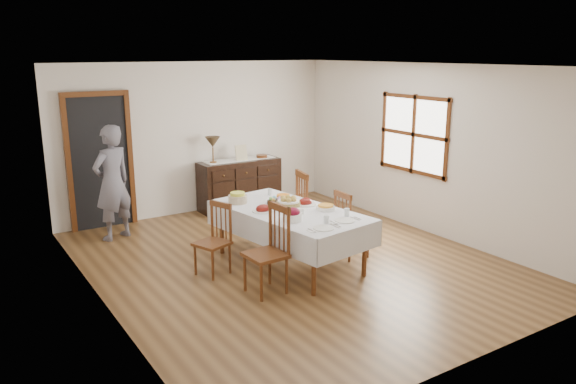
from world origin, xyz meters
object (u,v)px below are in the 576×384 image
chair_left_near (269,249)px  person (112,179)px  sideboard (240,184)px  chair_left_far (215,238)px  table_lamp (213,143)px  chair_right_far (311,208)px  chair_right_near (350,224)px  dining_table (289,216)px

chair_left_near → person: person is taller
sideboard → chair_left_near: bearing=-112.6°
chair_left_far → person: person is taller
table_lamp → sideboard: bearing=-1.0°
chair_left_far → chair_right_far: size_ratio=0.83×
chair_left_far → chair_right_near: chair_right_near is taller
dining_table → sideboard: bearing=66.7°
chair_right_far → person: size_ratio=0.60×
chair_left_far → chair_left_near: bearing=-1.1°
dining_table → chair_right_far: chair_right_far is taller
chair_left_far → chair_right_near: (1.80, -0.49, 0.01)m
chair_left_far → table_lamp: bearing=135.1°
chair_right_near → chair_right_far: size_ratio=0.85×
sideboard → person: (-2.37, -0.46, 0.48)m
dining_table → table_lamp: size_ratio=5.08×
chair_left_near → dining_table: bearing=129.3°
chair_left_near → chair_right_far: bearing=125.8°
chair_left_near → sideboard: 3.67m
chair_left_far → chair_right_far: (1.66, 0.23, 0.09)m
dining_table → table_lamp: table_lamp is taller
dining_table → person: 2.85m
chair_left_far → chair_right_far: 1.68m
dining_table → sideboard: sideboard is taller
chair_right_far → chair_right_near: bearing=-155.9°
chair_right_near → sideboard: (-0.10, 3.01, -0.03)m
chair_right_near → table_lamp: bearing=13.1°
chair_left_near → chair_left_far: (-0.29, 0.87, -0.07)m
dining_table → chair_right_near: (0.84, -0.23, -0.19)m
chair_left_near → sideboard: chair_left_near is taller
chair_right_near → chair_right_far: (-0.14, 0.72, 0.08)m
person → table_lamp: 1.96m
sideboard → chair_right_far: bearing=-91.0°
dining_table → person: (-1.64, 2.32, 0.26)m
chair_left_near → chair_left_far: size_ratio=1.14×
chair_left_far → dining_table: bearing=55.5°
chair_right_far → table_lamp: size_ratio=2.40×
table_lamp → chair_left_far: bearing=-115.4°
chair_right_near → sideboard: bearing=3.8°
chair_right_far → dining_table: bearing=138.2°
chair_left_near → chair_right_far: (1.37, 1.10, 0.03)m
table_lamp → dining_table: bearing=-94.9°
table_lamp → chair_right_far: bearing=-78.7°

